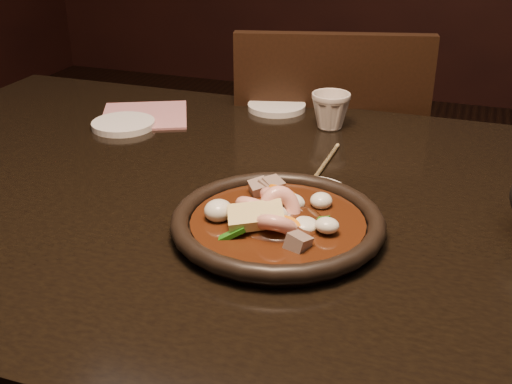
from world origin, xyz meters
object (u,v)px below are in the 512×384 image
(chair, at_px, (324,193))
(plate, at_px, (278,223))
(table, at_px, (300,247))
(tea_cup, at_px, (330,109))

(chair, relative_size, plate, 3.17)
(table, distance_m, chair, 0.60)
(table, bearing_deg, tea_cup, 96.21)
(tea_cup, bearing_deg, chair, 103.27)
(table, height_order, plate, plate)
(plate, bearing_deg, chair, 97.49)
(chair, bearing_deg, tea_cup, 88.38)
(chair, height_order, plate, chair)
(plate, relative_size, tea_cup, 3.86)
(chair, relative_size, tea_cup, 12.24)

